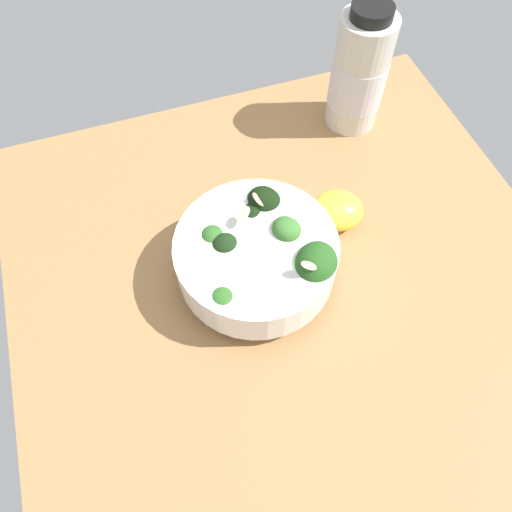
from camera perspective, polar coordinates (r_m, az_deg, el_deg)
ground_plane at (r=57.29cm, az=4.03°, el=-3.46°), size 61.76×61.76×3.75cm
bowl_of_broccoli at (r=52.16cm, az=0.21°, el=0.13°), size 17.20×17.20×8.81cm
lemon_wedge at (r=58.86cm, az=9.37°, el=5.21°), size 7.09×7.57×3.97cm
bottle_tall at (r=67.36cm, az=11.82°, el=19.92°), size 7.07×7.07×16.56cm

